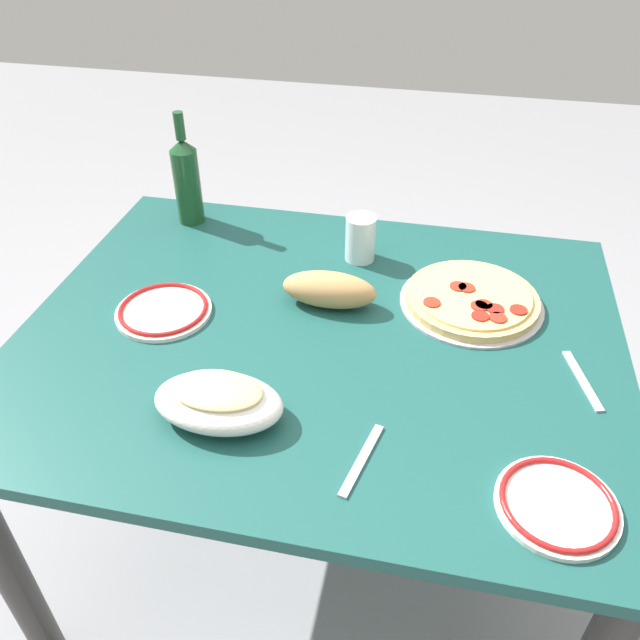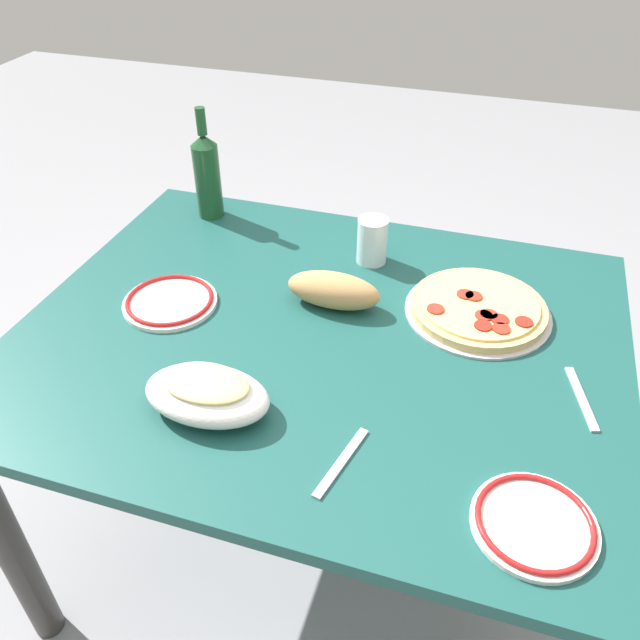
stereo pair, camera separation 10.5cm
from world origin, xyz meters
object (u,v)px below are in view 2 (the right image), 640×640
Objects in this scene: pepperoni_pizza at (478,308)px; baked_pasta_dish at (207,392)px; wine_bottle at (207,174)px; water_glass at (372,241)px; bread_loaf at (334,290)px; side_plate_far at (534,523)px; side_plate_near at (170,301)px; dining_table at (320,371)px.

baked_pasta_dish is (-0.44, -0.45, 0.03)m from pepperoni_pizza.
wine_bottle is 0.50m from water_glass.
water_glass is at bearing 80.54° from bread_loaf.
pepperoni_pizza reaches higher than side_plate_far.
wine_bottle is at bearing 114.82° from baked_pasta_dish.
side_plate_near is at bearing -77.45° from wine_bottle.
wine_bottle reaches higher than side_plate_near.
wine_bottle is (-0.45, 0.40, 0.24)m from dining_table.
side_plate_far is (0.81, -0.35, 0.00)m from side_plate_near.
dining_table is at bearing -152.30° from pepperoni_pizza.
baked_pasta_dish reaches higher than side_plate_far.
side_plate_near reaches higher than dining_table.
water_glass is 0.79m from side_plate_far.
pepperoni_pizza is at bearing 27.70° from dining_table.
bread_loaf reaches higher than side_plate_near.
bread_loaf reaches higher than baked_pasta_dish.
wine_bottle is at bearing 162.53° from pepperoni_pizza.
baked_pasta_dish reaches higher than pepperoni_pizza.
baked_pasta_dish is 1.13× the size of side_plate_near.
side_plate_far is at bearing -74.55° from pepperoni_pizza.
side_plate_near is (-0.39, -0.32, -0.05)m from water_glass.
wine_bottle is at bearing 137.73° from dining_table.
wine_bottle reaches higher than dining_table.
wine_bottle is 0.44m from side_plate_near.
side_plate_near is at bearing 129.62° from baked_pasta_dish.
water_glass is at bearing 39.12° from side_plate_near.
water_glass is at bearing 153.05° from pepperoni_pizza.
side_plate_far is at bearing -7.77° from baked_pasta_dish.
baked_pasta_dish is (-0.13, -0.28, 0.16)m from dining_table.
baked_pasta_dish is 1.22× the size of side_plate_far.
bread_loaf is (0.36, 0.11, 0.03)m from side_plate_near.
baked_pasta_dish is at bearing -108.77° from bread_loaf.
bread_loaf is (-0.31, -0.07, 0.03)m from pepperoni_pizza.
pepperoni_pizza is 1.64× the size of side_plate_far.
pepperoni_pizza is at bearing 45.31° from baked_pasta_dish.
side_plate_far is (0.42, -0.67, -0.05)m from water_glass.
side_plate_near is at bearing -178.39° from dining_table.
side_plate_far is at bearing -38.17° from dining_table.
side_plate_near is (0.09, -0.41, -0.11)m from wine_bottle.
pepperoni_pizza reaches higher than dining_table.
baked_pasta_dish is at bearing 172.23° from side_plate_far.
side_plate_near is (-0.35, -0.01, 0.12)m from dining_table.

